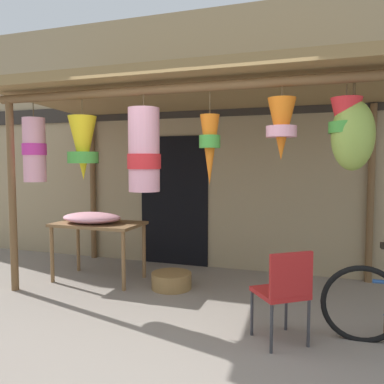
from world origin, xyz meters
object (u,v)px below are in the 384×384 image
Objects in this scene: wicker_basket_by_table at (172,280)px; folding_chair at (284,288)px; display_table at (99,230)px; flower_heap_on_table at (93,218)px.

folding_chair is at bearing -36.76° from wicker_basket_by_table.
folding_chair reaches higher than display_table.
display_table is 1.22m from wicker_basket_by_table.
folding_chair is at bearing -23.99° from display_table.
flower_heap_on_table is 1.36m from wicker_basket_by_table.
flower_heap_on_table is 2.86m from folding_chair.
display_table is at bearing 39.82° from flower_heap_on_table.
wicker_basket_by_table is at bearing 1.38° from flower_heap_on_table.
folding_chair is 1.91m from wicker_basket_by_table.
folding_chair is at bearing -22.61° from flower_heap_on_table.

